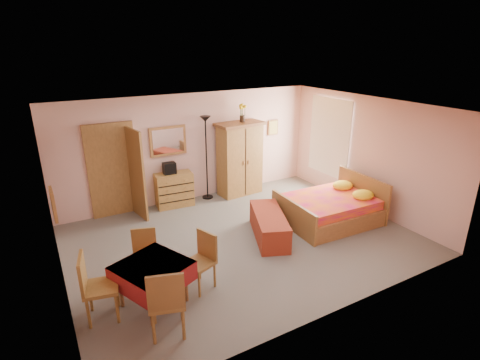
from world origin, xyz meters
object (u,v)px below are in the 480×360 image
stereo (169,168)px  wardrobe (240,159)px  sunflower_vase (242,113)px  floor_lamp (206,158)px  chair_south (167,299)px  chest_of_drawers (174,190)px  bench (269,225)px  chair_east (199,262)px  chair_north (145,257)px  bed (329,202)px  dining_table (154,284)px  wall_mirror (168,141)px  chair_west (101,287)px

stereo → wardrobe: wardrobe is taller
wardrobe → sunflower_vase: (0.08, 0.03, 1.15)m
floor_lamp → chair_south: bearing=-121.3°
chest_of_drawers → bench: (1.10, -2.39, -0.16)m
chest_of_drawers → chair_east: 3.34m
floor_lamp → chair_south: (-2.43, -3.99, -0.52)m
sunflower_vase → chair_north: (-3.30, -2.58, -1.65)m
bed → floor_lamp: bearing=127.2°
chest_of_drawers → floor_lamp: 1.09m
dining_table → bench: bearing=18.5°
stereo → wardrobe: 1.82m
wardrobe → chair_south: size_ratio=1.79×
wall_mirror → chair_north: wall_mirror is taller
chest_of_drawers → chair_south: size_ratio=0.83×
stereo → chair_north: size_ratio=0.33×
chair_east → chair_west: bearing=68.0°
bench → chair_north: chair_north is taller
wall_mirror → dining_table: wall_mirror is taller
chair_south → chair_east: chair_south is taller
wall_mirror → stereo: wall_mirror is taller
floor_lamp → sunflower_vase: 1.41m
wall_mirror → floor_lamp: size_ratio=0.42×
dining_table → chair_west: size_ratio=0.91×
stereo → dining_table: stereo is taller
bed → dining_table: 4.24m
chair_south → chair_east: 1.02m
chest_of_drawers → floor_lamp: (0.88, 0.05, 0.63)m
wardrobe → chair_west: size_ratio=1.83×
bench → dining_table: 2.78m
wardrobe → bed: 2.57m
wall_mirror → bed: size_ratio=0.44×
dining_table → chair_north: chair_north is taller
stereo → chair_east: size_ratio=0.31×
wall_mirror → sunflower_vase: 1.92m
stereo → bench: (1.18, -2.43, -0.70)m
floor_lamp → bed: floor_lamp is taller
chest_of_drawers → chair_east: size_ratio=0.94×
sunflower_vase → bench: size_ratio=0.30×
stereo → floor_lamp: floor_lamp is taller
sunflower_vase → chair_east: 4.44m
stereo → bed: bearing=-42.7°
wall_mirror → floor_lamp: bearing=-11.0°
stereo → chair_north: (-1.40, -2.67, -0.52)m
chest_of_drawers → stereo: size_ratio=3.00×
bench → chair_west: bearing=-166.4°
stereo → chair_west: stereo is taller
stereo → chair_south: stereo is taller
dining_table → chair_east: chair_east is taller
floor_lamp → bed: 3.10m
bench → chair_south: chair_south is taller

